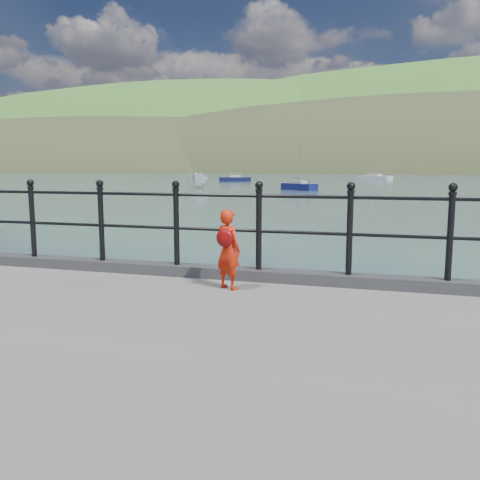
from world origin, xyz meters
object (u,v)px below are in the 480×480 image
(launch_white, at_px, (199,180))
(railing, at_px, (217,219))
(sailboat_port, at_px, (299,187))
(sailboat_deep, at_px, (374,178))
(child, at_px, (228,249))
(sailboat_left, at_px, (235,179))

(launch_white, bearing_deg, railing, -77.65)
(sailboat_port, bearing_deg, sailboat_deep, 118.53)
(launch_white, bearing_deg, sailboat_port, -12.58)
(railing, height_order, sailboat_deep, sailboat_deep)
(sailboat_port, bearing_deg, launch_white, -147.22)
(launch_white, bearing_deg, child, -77.52)
(child, xyz_separation_m, launch_white, (-18.64, 48.11, -0.61))
(railing, height_order, child, railing)
(launch_white, xyz_separation_m, sailboat_deep, (18.03, 44.58, -0.57))
(sailboat_port, bearing_deg, railing, -45.13)
(railing, distance_m, sailboat_deep, 92.11)
(sailboat_port, bearing_deg, sailboat_left, 156.41)
(sailboat_left, bearing_deg, child, -101.79)
(sailboat_left, height_order, sailboat_port, sailboat_left)
(child, bearing_deg, sailboat_port, -56.76)
(sailboat_deep, height_order, sailboat_left, sailboat_deep)
(launch_white, xyz_separation_m, sailboat_port, (11.55, -0.78, -0.57))
(child, bearing_deg, launch_white, -44.10)
(sailboat_port, bearing_deg, child, -44.82)
(sailboat_deep, height_order, sailboat_port, sailboat_deep)
(sailboat_left, bearing_deg, railing, -101.91)
(launch_white, distance_m, sailboat_left, 25.57)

